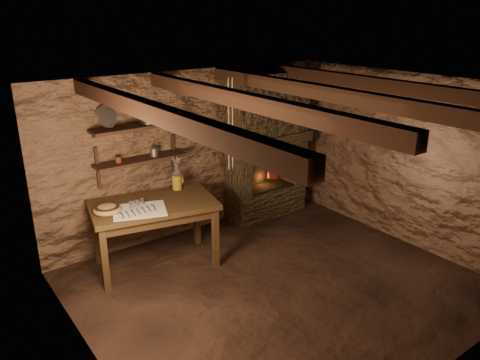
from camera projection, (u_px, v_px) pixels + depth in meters
floor at (278, 285)px, 5.71m from camera, size 4.50×4.50×0.00m
back_wall at (191, 153)px, 6.82m from camera, size 4.50×0.04×2.40m
front_wall at (443, 266)px, 3.79m from camera, size 4.50×0.04×2.40m
left_wall at (85, 250)px, 4.05m from camera, size 0.04×4.00×2.40m
right_wall at (402, 159)px, 6.56m from camera, size 0.04×4.00×2.40m
ceiling at (284, 87)px, 4.90m from camera, size 4.50×4.00×0.04m
beam_far_left at (155, 113)px, 4.09m from camera, size 0.14×3.95×0.16m
beam_mid_left at (246, 101)px, 4.65m from camera, size 0.14×3.95×0.16m
beam_mid_right at (318, 91)px, 5.21m from camera, size 0.14×3.95×0.16m
beam_far_right at (375, 84)px, 5.77m from camera, size 0.14×3.95×0.16m
shelf_lower at (141, 160)px, 6.19m from camera, size 1.25×0.30×0.04m
shelf_upper at (139, 127)px, 6.04m from camera, size 1.25×0.30×0.04m
hearth at (267, 142)px, 7.34m from camera, size 1.43×0.51×2.30m
work_table at (155, 232)px, 6.03m from camera, size 1.70×1.19×0.88m
linen_cloth at (140, 210)px, 5.65m from camera, size 0.76×0.69×0.01m
pewter_cutlery_row at (140, 210)px, 5.63m from camera, size 0.56×0.38×0.01m
drinking_glasses at (137, 203)px, 5.73m from camera, size 0.20×0.06×0.08m
stoneware_jug at (177, 175)px, 6.28m from camera, size 0.16×0.16×0.45m
wooden_bowl at (107, 210)px, 5.58m from camera, size 0.42×0.42×0.12m
iron_stockpot at (148, 117)px, 6.09m from camera, size 0.26×0.26×0.17m
tin_pan at (107, 116)px, 5.85m from camera, size 0.32×0.23×0.29m
small_kettle at (154, 152)px, 6.28m from camera, size 0.18×0.16×0.16m
rusty_tin at (118, 160)px, 6.00m from camera, size 0.08×0.08×0.08m
red_pot at (273, 173)px, 7.54m from camera, size 0.24×0.24×0.54m
hanging_ropes at (231, 125)px, 5.93m from camera, size 0.08×0.08×1.20m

